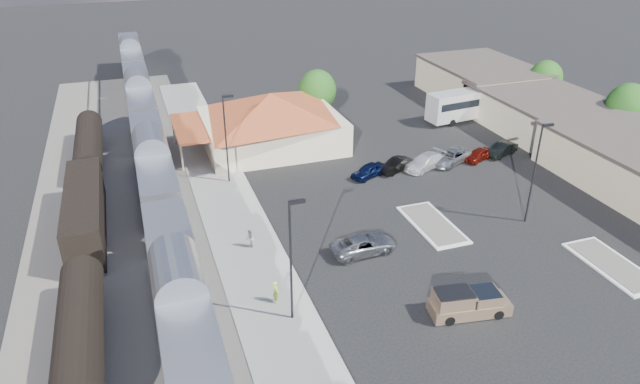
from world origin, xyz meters
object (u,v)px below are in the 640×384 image
object	(u,v)px
coach_bus	(471,102)
suv	(364,245)
station_depot	(271,120)
pickup_truck	(470,303)

from	to	relation	value
coach_bus	suv	bearing A→B (deg)	127.66
station_depot	pickup_truck	size ratio (longest dim) A/B	3.26
pickup_truck	suv	bearing A→B (deg)	30.96
pickup_truck	station_depot	bearing A→B (deg)	17.31
station_depot	pickup_truck	bearing A→B (deg)	-81.37
suv	coach_bus	xyz separation A→B (m)	(24.98, 24.39, 1.50)
suv	pickup_truck	bearing A→B (deg)	-161.20
pickup_truck	coach_bus	world-z (taller)	coach_bus
pickup_truck	coach_bus	bearing A→B (deg)	-23.51
pickup_truck	coach_bus	xyz separation A→B (m)	(21.19, 33.65, 1.35)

